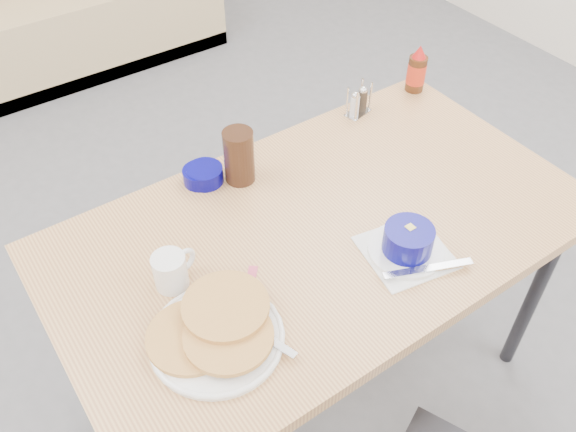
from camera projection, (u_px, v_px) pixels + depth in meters
booth_bench at (43, 9)px, 3.36m from camera, size 1.90×0.56×1.22m
dining_table at (321, 242)px, 1.62m from camera, size 1.40×0.80×0.76m
pancake_plate at (216, 332)px, 1.32m from camera, size 0.30×0.30×0.05m
coffee_mug at (171, 270)px, 1.41m from camera, size 0.12×0.08×0.09m
grits_setting at (408, 243)px, 1.49m from camera, size 0.23×0.25×0.08m
creamer_bowl at (200, 176)px, 1.69m from camera, size 0.10×0.10×0.04m
butter_bowl at (205, 175)px, 1.69m from camera, size 0.10×0.10×0.05m
amber_tumbler at (239, 156)px, 1.66m from camera, size 0.11×0.11×0.16m
condiment_caddy at (358, 104)px, 1.92m from camera, size 0.10×0.07×0.10m
syrup_bottle at (417, 71)px, 1.99m from camera, size 0.06×0.06×0.16m
sugar_wrapper at (252, 272)px, 1.47m from camera, size 0.04×0.04×0.00m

